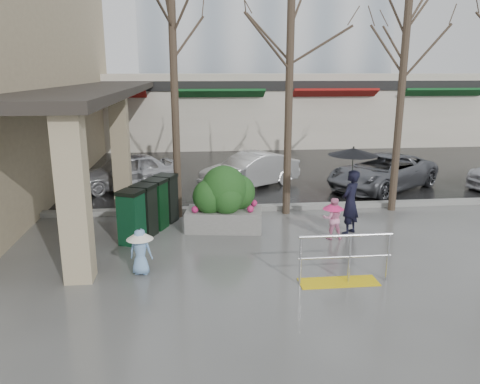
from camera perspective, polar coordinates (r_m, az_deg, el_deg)
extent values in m
plane|color=#51514F|center=(10.59, 3.12, -8.49)|extent=(120.00, 120.00, 0.00)
cube|color=black|center=(31.93, -3.17, 7.05)|extent=(120.00, 36.00, 0.01)
cube|color=gray|center=(14.30, 0.59, -1.98)|extent=(120.00, 0.30, 0.15)
cube|color=#2D2823|center=(17.92, -16.76, 12.28)|extent=(2.80, 18.00, 0.25)
cube|color=tan|center=(9.70, -19.61, -0.57)|extent=(0.55, 0.55, 3.50)
cube|color=tan|center=(15.97, -14.36, 5.47)|extent=(0.55, 0.55, 3.50)
cube|color=beige|center=(27.93, 1.37, 10.12)|extent=(34.00, 6.00, 4.00)
cube|color=maroon|center=(25.14, -16.45, 11.00)|extent=(4.50, 1.68, 0.87)
cube|color=#0F4C1E|center=(24.80, -2.41, 11.52)|extent=(4.50, 1.68, 0.87)
cube|color=maroon|center=(25.89, 11.23, 11.39)|extent=(4.50, 1.68, 0.87)
cube|color=#0F4C1E|center=(28.24, 23.15, 10.76)|extent=(4.50, 1.68, 0.87)
cube|color=black|center=(24.99, 2.27, 12.81)|extent=(34.00, 0.35, 0.50)
cube|color=yellow|center=(9.81, 11.91, -10.68)|extent=(1.60, 0.50, 0.02)
cylinder|color=silver|center=(9.41, 7.37, -8.35)|extent=(0.05, 0.05, 1.00)
cylinder|color=silver|center=(9.68, 13.20, -7.95)|extent=(0.05, 0.05, 1.00)
cylinder|color=silver|center=(9.96, 17.59, -7.60)|extent=(0.05, 0.05, 1.00)
cylinder|color=silver|center=(9.47, 12.80, -5.19)|extent=(1.90, 0.06, 0.06)
cylinder|color=silver|center=(9.63, 12.65, -7.72)|extent=(1.90, 0.04, 0.04)
cylinder|color=#382B21|center=(13.25, -7.96, 11.19)|extent=(0.22, 0.22, 6.80)
cylinder|color=#382B21|center=(13.53, 6.00, 11.74)|extent=(0.22, 0.22, 7.00)
cylinder|color=#382B21|center=(14.58, 18.97, 10.26)|extent=(0.22, 0.22, 6.50)
imported|color=black|center=(12.42, 13.29, -1.23)|extent=(0.73, 0.72, 1.70)
cylinder|color=black|center=(12.22, 13.53, 2.74)|extent=(0.02, 0.02, 1.08)
cone|color=black|center=(12.13, 13.66, 4.81)|extent=(1.27, 1.27, 0.18)
sphere|color=black|center=(12.12, 13.69, 5.32)|extent=(0.05, 0.05, 0.05)
imported|color=#FE9BC7|center=(12.04, 11.24, -3.18)|extent=(0.55, 0.45, 1.07)
cylinder|color=black|center=(11.98, 11.29, -2.28)|extent=(0.02, 0.02, 0.46)
cone|color=#FF2878|center=(11.94, 11.32, -1.63)|extent=(0.53, 0.53, 0.18)
sphere|color=black|center=(11.91, 11.35, -1.12)|extent=(0.05, 0.05, 0.05)
imported|color=#79A5D7|center=(10.02, -12.02, -7.14)|extent=(0.54, 0.41, 0.98)
cylinder|color=black|center=(9.94, -12.09, -5.90)|extent=(0.02, 0.02, 0.46)
cone|color=white|center=(9.89, -12.14, -5.15)|extent=(0.56, 0.56, 0.18)
sphere|color=black|center=(9.86, -12.17, -4.54)|extent=(0.05, 0.05, 0.05)
cube|color=slate|center=(12.58, -1.94, -3.35)|extent=(2.13, 1.28, 0.56)
ellipsoid|color=#184215|center=(12.35, -1.97, 0.30)|extent=(1.22, 1.10, 1.28)
sphere|color=#184215|center=(12.26, -3.74, -0.56)|extent=(0.88, 0.88, 0.88)
sphere|color=#184215|center=(12.58, -0.26, -0.06)|extent=(0.93, 0.93, 0.93)
cube|color=#0E3E23|center=(11.74, -13.08, -3.27)|extent=(0.67, 0.67, 1.25)
cube|color=black|center=(11.56, -13.27, -0.05)|extent=(0.72, 0.72, 0.09)
cube|color=black|center=(12.26, -11.60, -2.43)|extent=(0.67, 0.67, 1.25)
cube|color=black|center=(12.08, -11.76, 0.66)|extent=(0.72, 0.72, 0.09)
cube|color=#0B3316|center=(12.78, -10.24, -1.67)|extent=(0.67, 0.67, 1.25)
cube|color=black|center=(12.61, -10.38, 1.31)|extent=(0.72, 0.72, 0.09)
cube|color=black|center=(13.31, -8.99, -0.96)|extent=(0.67, 0.67, 1.25)
cube|color=black|center=(13.15, -9.10, 1.91)|extent=(0.72, 0.72, 0.09)
imported|color=silver|center=(17.42, -13.78, 2.48)|extent=(3.98, 2.92, 1.26)
imported|color=silver|center=(17.07, 1.26, 2.65)|extent=(3.95, 3.16, 1.26)
imported|color=slate|center=(17.57, 16.97, 2.36)|extent=(4.94, 4.23, 1.26)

